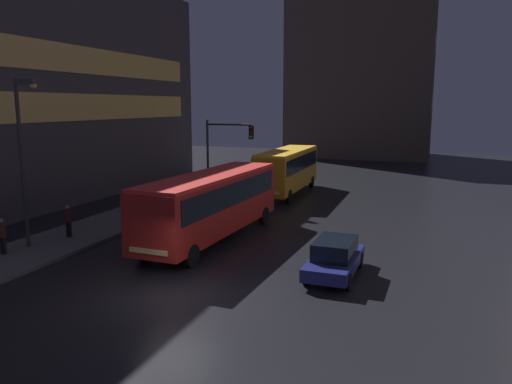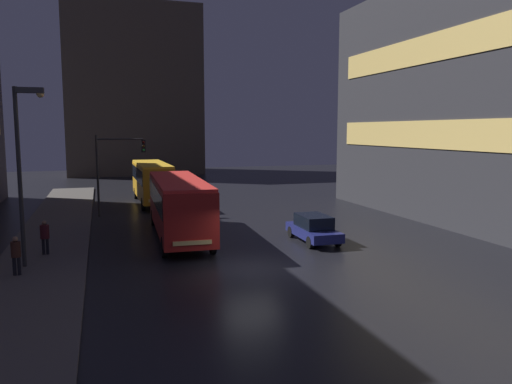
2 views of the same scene
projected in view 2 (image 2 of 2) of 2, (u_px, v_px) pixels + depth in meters
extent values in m
plane|color=black|center=(252.00, 269.00, 22.07)|extent=(120.00, 120.00, 0.00)
cube|color=#56514C|center=(54.00, 235.00, 28.87)|extent=(4.00, 48.00, 0.15)
cube|color=#2D2D33|center=(494.00, 101.00, 33.26)|extent=(10.00, 26.03, 16.15)
cube|color=#EAC66B|center=(429.00, 134.00, 32.07)|extent=(0.24, 22.13, 1.80)
cube|color=#EAC66B|center=(433.00, 48.00, 31.40)|extent=(0.24, 22.13, 1.80)
cube|color=#4C4238|center=(133.00, 92.00, 70.62)|extent=(18.00, 12.00, 22.89)
cube|color=beige|center=(196.00, 123.00, 73.79)|extent=(0.24, 10.20, 1.80)
cube|color=beige|center=(196.00, 76.00, 72.95)|extent=(0.24, 10.20, 1.80)
cube|color=#AD1E19|center=(179.00, 205.00, 28.28)|extent=(3.03, 11.31, 2.68)
cube|color=black|center=(178.00, 195.00, 28.21)|extent=(3.05, 10.42, 1.10)
cube|color=red|center=(178.00, 180.00, 28.10)|extent=(2.96, 11.08, 0.16)
cube|color=#F4CC72|center=(192.00, 243.00, 23.00)|extent=(1.81, 0.17, 0.20)
cylinder|color=black|center=(213.00, 244.00, 24.73)|extent=(0.29, 1.01, 1.00)
cylinder|color=black|center=(164.00, 247.00, 24.11)|extent=(0.29, 1.01, 1.00)
cylinder|color=black|center=(190.00, 216.00, 32.79)|extent=(0.29, 1.01, 1.00)
cylinder|color=black|center=(153.00, 218.00, 32.18)|extent=(0.29, 1.01, 1.00)
cube|color=orange|center=(152.00, 181.00, 41.44)|extent=(2.52, 9.93, 2.71)
cube|color=black|center=(152.00, 174.00, 41.37)|extent=(2.57, 9.14, 1.10)
cube|color=yellow|center=(152.00, 164.00, 41.27)|extent=(2.47, 9.74, 0.16)
cube|color=#F4CC72|center=(160.00, 200.00, 36.87)|extent=(1.67, 0.12, 0.20)
cylinder|color=black|center=(172.00, 203.00, 38.61)|extent=(0.26, 1.00, 1.00)
cylinder|color=black|center=(143.00, 204.00, 37.93)|extent=(0.26, 1.00, 1.00)
cylinder|color=black|center=(160.00, 192.00, 45.30)|extent=(0.26, 1.00, 1.00)
cylinder|color=black|center=(135.00, 193.00, 44.63)|extent=(0.26, 1.00, 1.00)
cube|color=navy|center=(313.00, 232.00, 27.43)|extent=(1.80, 4.25, 0.50)
cube|color=black|center=(314.00, 221.00, 27.35)|extent=(1.51, 2.35, 0.69)
cylinder|color=black|center=(338.00, 241.00, 26.33)|extent=(0.21, 0.64, 0.64)
cylinder|color=black|center=(310.00, 242.00, 25.89)|extent=(0.21, 0.64, 0.64)
cylinder|color=black|center=(316.00, 230.00, 29.02)|extent=(0.21, 0.64, 0.64)
cylinder|color=black|center=(291.00, 232.00, 28.58)|extent=(0.21, 0.64, 0.64)
cylinder|color=black|center=(43.00, 247.00, 24.02)|extent=(0.14, 0.14, 0.79)
cylinder|color=black|center=(47.00, 246.00, 24.07)|extent=(0.14, 0.14, 0.79)
cylinder|color=#4C191E|center=(45.00, 232.00, 23.95)|extent=(0.59, 0.59, 0.66)
sphere|color=#8C664C|center=(44.00, 223.00, 23.90)|extent=(0.22, 0.22, 0.22)
cylinder|color=black|center=(14.00, 266.00, 20.58)|extent=(0.14, 0.14, 0.77)
cylinder|color=black|center=(19.00, 266.00, 20.63)|extent=(0.14, 0.14, 0.77)
cylinder|color=#422319|center=(16.00, 249.00, 20.52)|extent=(0.54, 0.54, 0.64)
sphere|color=#8C664C|center=(15.00, 239.00, 20.46)|extent=(0.22, 0.22, 0.22)
cylinder|color=#2D2D2D|center=(98.00, 176.00, 35.22)|extent=(0.16, 0.16, 5.78)
cylinder|color=#2D2D2D|center=(120.00, 139.00, 35.37)|extent=(3.22, 0.12, 0.12)
cube|color=black|center=(143.00, 146.00, 35.91)|extent=(0.30, 0.24, 0.90)
sphere|color=#390706|center=(143.00, 142.00, 35.75)|extent=(0.18, 0.18, 0.18)
sphere|color=#3B2B07|center=(144.00, 146.00, 35.78)|extent=(0.18, 0.18, 0.18)
sphere|color=green|center=(144.00, 150.00, 35.81)|extent=(0.18, 0.18, 0.18)
cylinder|color=#2D2D2D|center=(20.00, 178.00, 21.50)|extent=(0.18, 0.18, 7.80)
cube|color=#383838|center=(30.00, 90.00, 21.21)|extent=(1.10, 0.36, 0.24)
sphere|color=#F4CC72|center=(40.00, 94.00, 21.35)|extent=(0.32, 0.32, 0.32)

